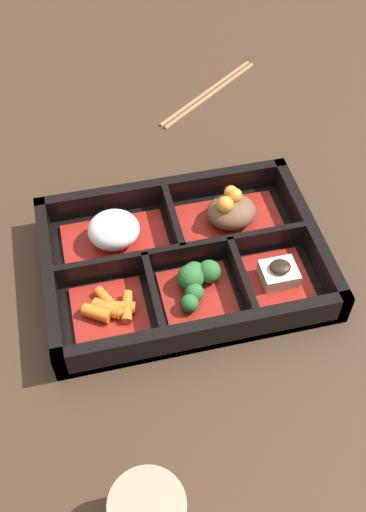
# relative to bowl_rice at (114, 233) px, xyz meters

# --- Properties ---
(ground_plane) EXTENTS (3.00, 3.00, 0.00)m
(ground_plane) POSITION_rel_bowl_rice_xyz_m (0.07, -0.05, -0.03)
(ground_plane) COLOR #382619
(bento_base) EXTENTS (0.33, 0.24, 0.01)m
(bento_base) POSITION_rel_bowl_rice_xyz_m (0.07, -0.05, -0.02)
(bento_base) COLOR black
(bento_base) RESTS_ON ground_plane
(bento_rim) EXTENTS (0.33, 0.24, 0.04)m
(bento_rim) POSITION_rel_bowl_rice_xyz_m (0.08, -0.05, -0.01)
(bento_rim) COLOR black
(bento_rim) RESTS_ON ground_plane
(bowl_rice) EXTENTS (0.13, 0.08, 0.05)m
(bowl_rice) POSITION_rel_bowl_rice_xyz_m (0.00, 0.00, 0.00)
(bowl_rice) COLOR maroon
(bowl_rice) RESTS_ON bento_base
(bowl_stew) EXTENTS (0.13, 0.08, 0.05)m
(bowl_stew) POSITION_rel_bowl_rice_xyz_m (0.15, 0.00, -0.00)
(bowl_stew) COLOR maroon
(bowl_stew) RESTS_ON bento_base
(bowl_carrots) EXTENTS (0.08, 0.08, 0.02)m
(bowl_carrots) POSITION_rel_bowl_rice_xyz_m (-0.02, -0.10, -0.01)
(bowl_carrots) COLOR maroon
(bowl_carrots) RESTS_ON bento_base
(bowl_greens) EXTENTS (0.08, 0.08, 0.04)m
(bowl_greens) POSITION_rel_bowl_rice_xyz_m (0.08, -0.09, -0.00)
(bowl_greens) COLOR maroon
(bowl_greens) RESTS_ON bento_base
(bowl_tofu) EXTENTS (0.07, 0.08, 0.03)m
(bowl_tofu) POSITION_rel_bowl_rice_xyz_m (0.18, -0.10, -0.01)
(bowl_tofu) COLOR maroon
(bowl_tofu) RESTS_ON bento_base
(chopsticks) EXTENTS (0.19, 0.14, 0.01)m
(chopsticks) POSITION_rel_bowl_rice_xyz_m (0.20, 0.29, -0.03)
(chopsticks) COLOR brown
(chopsticks) RESTS_ON ground_plane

